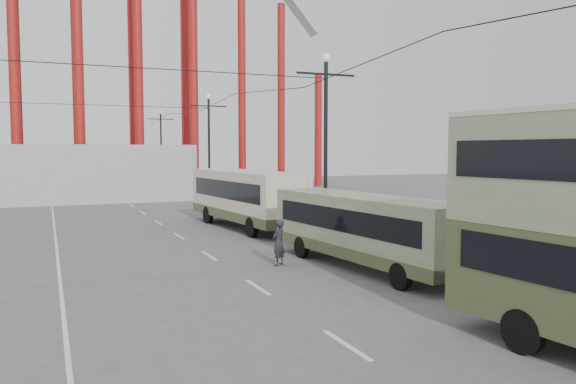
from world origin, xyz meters
name	(u,v)px	position (x,y,z in m)	size (l,w,h in m)	color
road_markings	(192,243)	(-0.86, 19.70, 0.01)	(12.52, 120.00, 0.01)	silver
lamp_post_mid	(326,147)	(5.60, 18.00, 4.68)	(3.20, 0.44, 9.32)	black
lamp_post_far	(209,148)	(5.60, 40.00, 4.68)	(3.20, 0.44, 9.32)	black
lamp_post_distant	(161,149)	(5.60, 62.00, 4.68)	(3.20, 0.44, 9.32)	black
fairground_shed	(63,173)	(-6.00, 47.00, 2.50)	(22.00, 10.00, 5.00)	#A0A09B
single_decker_green	(364,228)	(3.80, 11.24, 1.57)	(3.30, 10.05, 2.79)	#6E7D5B
single_decker_cream	(246,196)	(3.28, 23.62, 1.87)	(3.70, 10.89, 3.32)	beige
pedestrian	(279,243)	(0.99, 13.00, 0.91)	(0.66, 0.44, 1.82)	#222227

